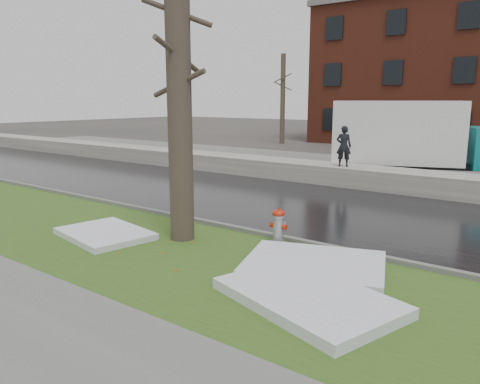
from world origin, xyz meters
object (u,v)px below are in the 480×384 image
Objects in this scene: worker at (344,146)px; tree at (179,87)px; box_truck at (423,139)px; fire_hydrant at (279,225)px.

tree is at bearing 71.67° from worker.
tree is 4.49× the size of worker.
tree is 12.21m from box_truck.
box_truck is (1.94, 11.91, -1.82)m from tree.
box_truck is 3.73m from worker.
box_truck is at bearing 80.74° from tree.
box_truck is at bearing -140.11° from worker.
fire_hydrant is 0.09× the size of box_truck.
fire_hydrant is at bearing 86.40° from worker.
box_truck is 6.19× the size of worker.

